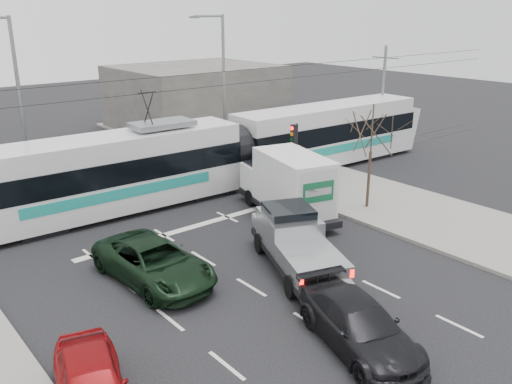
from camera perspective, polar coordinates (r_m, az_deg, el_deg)
ground at (r=20.32m, az=3.26°, el=-8.52°), size 120.00×120.00×0.00m
sidewalk_right at (r=26.74m, az=17.62°, el=-2.37°), size 6.00×60.00×0.15m
rails at (r=27.86m, az=-10.80°, el=-1.08°), size 60.00×1.60×0.03m
building_right at (r=44.97m, az=-6.31°, el=9.91°), size 12.00×10.00×5.00m
bare_tree at (r=25.97m, az=12.10°, el=6.08°), size 2.40×2.40×5.00m
traffic_signal at (r=28.01m, az=4.11°, el=5.14°), size 0.44×0.44×3.60m
street_lamp_near at (r=33.82m, az=-3.67°, el=11.58°), size 2.38×0.25×9.00m
street_lamp_far at (r=30.60m, az=-23.97°, el=9.28°), size 2.38×0.25×9.00m
catenary at (r=26.82m, az=-11.30°, el=6.72°), size 60.00×0.20×7.00m
tram at (r=29.55m, az=-2.42°, el=4.36°), size 27.32×3.91×5.56m
silver_pickup at (r=20.45m, az=4.11°, el=-5.06°), size 4.16×6.16×2.13m
box_truck at (r=25.16m, az=3.36°, el=0.73°), size 3.57×6.54×3.11m
navy_pickup at (r=28.37m, az=1.83°, el=1.92°), size 3.64×5.60×2.22m
green_car at (r=19.77m, az=-10.71°, el=-7.26°), size 2.78×5.45×1.48m
red_car at (r=14.43m, az=-16.96°, el=-18.76°), size 2.70×4.37×1.39m
dark_car at (r=16.20m, az=10.78°, el=-13.62°), size 3.33×5.23×1.41m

